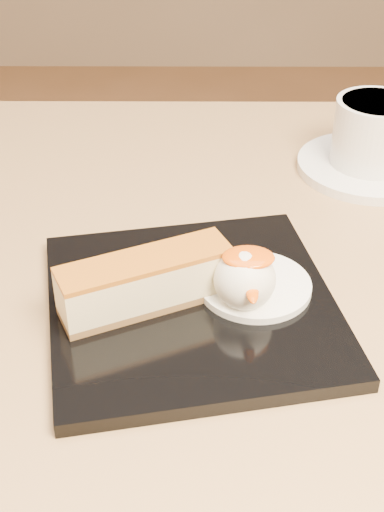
{
  "coord_description": "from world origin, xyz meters",
  "views": [
    {
      "loc": [
        -0.03,
        -0.46,
        1.08
      ],
      "look_at": [
        -0.03,
        -0.0,
        0.76
      ],
      "focal_mm": 50.0,
      "sensor_mm": 36.0,
      "label": 1
    }
  ],
  "objects_px": {
    "dessert_plate": "(192,306)",
    "cheesecake": "(146,282)",
    "table": "(228,426)",
    "saucer": "(369,166)",
    "ice_cream_scoop": "(245,279)",
    "coffee_cup": "(376,131)"
  },
  "relations": [
    {
      "from": "table",
      "to": "dessert_plate",
      "type": "xyz_separation_m",
      "value": [
        -0.03,
        -0.02,
        0.16
      ]
    },
    {
      "from": "ice_cream_scoop",
      "to": "dessert_plate",
      "type": "bearing_deg",
      "value": 172.87
    },
    {
      "from": "saucer",
      "to": "dessert_plate",
      "type": "bearing_deg",
      "value": -128.1
    },
    {
      "from": "dessert_plate",
      "to": "ice_cream_scoop",
      "type": "xyz_separation_m",
      "value": [
        0.04,
        -0.01,
        0.03
      ]
    },
    {
      "from": "cheesecake",
      "to": "saucer",
      "type": "relative_size",
      "value": 0.91
    },
    {
      "from": "dessert_plate",
      "to": "coffee_cup",
      "type": "relative_size",
      "value": 2.01
    },
    {
      "from": "dessert_plate",
      "to": "saucer",
      "type": "relative_size",
      "value": 1.47
    },
    {
      "from": "table",
      "to": "dessert_plate",
      "type": "bearing_deg",
      "value": -148.44
    },
    {
      "from": "table",
      "to": "saucer",
      "type": "xyz_separation_m",
      "value": [
        0.15,
        0.22,
        0.16
      ]
    },
    {
      "from": "table",
      "to": "cheesecake",
      "type": "xyz_separation_m",
      "value": [
        -0.07,
        -0.03,
        0.19
      ]
    },
    {
      "from": "dessert_plate",
      "to": "cheesecake",
      "type": "distance_m",
      "value": 0.04
    },
    {
      "from": "saucer",
      "to": "coffee_cup",
      "type": "height_order",
      "value": "coffee_cup"
    },
    {
      "from": "dessert_plate",
      "to": "saucer",
      "type": "height_order",
      "value": "dessert_plate"
    },
    {
      "from": "dessert_plate",
      "to": "cheesecake",
      "type": "relative_size",
      "value": 1.62
    },
    {
      "from": "saucer",
      "to": "coffee_cup",
      "type": "bearing_deg",
      "value": -20.3
    },
    {
      "from": "coffee_cup",
      "to": "saucer",
      "type": "bearing_deg",
      "value": -180.0
    },
    {
      "from": "ice_cream_scoop",
      "to": "saucer",
      "type": "bearing_deg",
      "value": 58.92
    },
    {
      "from": "cheesecake",
      "to": "saucer",
      "type": "height_order",
      "value": "cheesecake"
    },
    {
      "from": "cheesecake",
      "to": "saucer",
      "type": "xyz_separation_m",
      "value": [
        0.22,
        0.24,
        -0.03
      ]
    },
    {
      "from": "cheesecake",
      "to": "ice_cream_scoop",
      "type": "xyz_separation_m",
      "value": [
        0.07,
        -0.0,
        0.0
      ]
    },
    {
      "from": "table",
      "to": "ice_cream_scoop",
      "type": "height_order",
      "value": "ice_cream_scoop"
    },
    {
      "from": "table",
      "to": "ice_cream_scoop",
      "type": "xyz_separation_m",
      "value": [
        0.01,
        -0.03,
        0.19
      ]
    }
  ]
}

